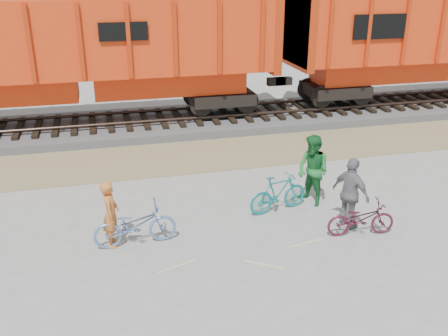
{
  "coord_description": "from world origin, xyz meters",
  "views": [
    {
      "loc": [
        -2.23,
        -9.66,
        5.85
      ],
      "look_at": [
        0.6,
        1.5,
        1.16
      ],
      "focal_mm": 40.0,
      "sensor_mm": 36.0,
      "label": 1
    }
  ],
  "objects_px": {
    "hopper_car_center": "(82,52)",
    "person_man": "(313,171)",
    "person_solo": "(111,214)",
    "person_woman": "(351,194)",
    "bicycle_teal": "(278,193)",
    "bicycle_maroon": "(361,219)",
    "hopper_car_right": "(448,38)",
    "bicycle_blue": "(135,225)"
  },
  "relations": [
    {
      "from": "hopper_car_center",
      "to": "person_man",
      "type": "distance_m",
      "value": 9.75
    },
    {
      "from": "person_solo",
      "to": "person_man",
      "type": "height_order",
      "value": "person_man"
    },
    {
      "from": "bicycle_maroon",
      "to": "person_solo",
      "type": "bearing_deg",
      "value": 87.5
    },
    {
      "from": "hopper_car_center",
      "to": "hopper_car_right",
      "type": "relative_size",
      "value": 1.0
    },
    {
      "from": "person_solo",
      "to": "person_man",
      "type": "distance_m",
      "value": 5.24
    },
    {
      "from": "hopper_car_center",
      "to": "person_solo",
      "type": "relative_size",
      "value": 9.04
    },
    {
      "from": "hopper_car_center",
      "to": "hopper_car_right",
      "type": "distance_m",
      "value": 15.0
    },
    {
      "from": "person_man",
      "to": "person_woman",
      "type": "relative_size",
      "value": 1.06
    },
    {
      "from": "hopper_car_right",
      "to": "bicycle_blue",
      "type": "distance_m",
      "value": 16.7
    },
    {
      "from": "hopper_car_right",
      "to": "person_solo",
      "type": "height_order",
      "value": "hopper_car_right"
    },
    {
      "from": "bicycle_blue",
      "to": "bicycle_maroon",
      "type": "relative_size",
      "value": 1.17
    },
    {
      "from": "hopper_car_center",
      "to": "person_solo",
      "type": "height_order",
      "value": "hopper_car_center"
    },
    {
      "from": "person_solo",
      "to": "bicycle_teal",
      "type": "bearing_deg",
      "value": -73.16
    },
    {
      "from": "bicycle_blue",
      "to": "person_solo",
      "type": "xyz_separation_m",
      "value": [
        -0.5,
        0.1,
        0.29
      ]
    },
    {
      "from": "bicycle_blue",
      "to": "bicycle_teal",
      "type": "distance_m",
      "value": 3.75
    },
    {
      "from": "bicycle_blue",
      "to": "bicycle_teal",
      "type": "xyz_separation_m",
      "value": [
        3.66,
        0.77,
        0.01
      ]
    },
    {
      "from": "bicycle_maroon",
      "to": "person_woman",
      "type": "relative_size",
      "value": 0.9
    },
    {
      "from": "person_solo",
      "to": "person_man",
      "type": "bearing_deg",
      "value": -72.75
    },
    {
      "from": "person_solo",
      "to": "person_woman",
      "type": "relative_size",
      "value": 0.88
    },
    {
      "from": "hopper_car_center",
      "to": "bicycle_blue",
      "type": "relative_size",
      "value": 7.56
    },
    {
      "from": "hopper_car_right",
      "to": "person_woman",
      "type": "relative_size",
      "value": 7.91
    },
    {
      "from": "person_man",
      "to": "person_woman",
      "type": "bearing_deg",
      "value": -10.54
    },
    {
      "from": "hopper_car_right",
      "to": "person_man",
      "type": "xyz_separation_m",
      "value": [
        -9.38,
        -7.7,
        -2.07
      ]
    },
    {
      "from": "hopper_car_right",
      "to": "bicycle_maroon",
      "type": "xyz_separation_m",
      "value": [
        -8.94,
        -9.52,
        -2.59
      ]
    },
    {
      "from": "hopper_car_center",
      "to": "bicycle_maroon",
      "type": "xyz_separation_m",
      "value": [
        6.06,
        -9.52,
        -2.59
      ]
    },
    {
      "from": "bicycle_maroon",
      "to": "person_solo",
      "type": "distance_m",
      "value": 5.69
    },
    {
      "from": "person_woman",
      "to": "person_man",
      "type": "bearing_deg",
      "value": -10.01
    },
    {
      "from": "hopper_car_center",
      "to": "bicycle_maroon",
      "type": "distance_m",
      "value": 11.58
    },
    {
      "from": "hopper_car_right",
      "to": "person_solo",
      "type": "relative_size",
      "value": 9.04
    },
    {
      "from": "hopper_car_center",
      "to": "bicycle_teal",
      "type": "bearing_deg",
      "value": -59.69
    },
    {
      "from": "hopper_car_center",
      "to": "person_man",
      "type": "xyz_separation_m",
      "value": [
        5.62,
        -7.7,
        -2.07
      ]
    },
    {
      "from": "bicycle_blue",
      "to": "bicycle_teal",
      "type": "relative_size",
      "value": 1.13
    },
    {
      "from": "bicycle_teal",
      "to": "person_solo",
      "type": "relative_size",
      "value": 1.06
    },
    {
      "from": "hopper_car_center",
      "to": "person_solo",
      "type": "distance_m",
      "value": 8.87
    },
    {
      "from": "hopper_car_center",
      "to": "bicycle_blue",
      "type": "height_order",
      "value": "hopper_car_center"
    },
    {
      "from": "person_man",
      "to": "person_woman",
      "type": "height_order",
      "value": "person_man"
    },
    {
      "from": "bicycle_blue",
      "to": "person_woman",
      "type": "xyz_separation_m",
      "value": [
        5.0,
        -0.45,
        0.4
      ]
    },
    {
      "from": "bicycle_teal",
      "to": "bicycle_blue",
      "type": "bearing_deg",
      "value": 89.14
    },
    {
      "from": "hopper_car_center",
      "to": "hopper_car_right",
      "type": "bearing_deg",
      "value": 0.0
    },
    {
      "from": "bicycle_teal",
      "to": "person_woman",
      "type": "bearing_deg",
      "value": -145.2
    },
    {
      "from": "bicycle_blue",
      "to": "bicycle_maroon",
      "type": "height_order",
      "value": "bicycle_blue"
    },
    {
      "from": "hopper_car_right",
      "to": "bicycle_blue",
      "type": "relative_size",
      "value": 7.56
    }
  ]
}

